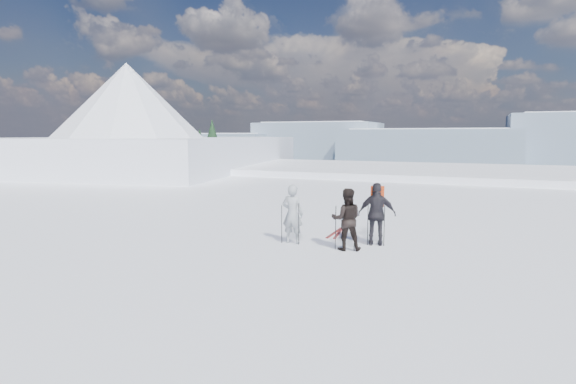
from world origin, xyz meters
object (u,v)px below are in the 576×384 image
skis_loose (337,233)px  skier_dark (346,219)px  skier_pack (377,214)px  skier_grey (292,214)px

skis_loose → skier_dark: bearing=-66.3°
skier_pack → skis_loose: size_ratio=1.11×
skis_loose → skier_grey: bearing=-115.1°
skier_grey → skier_pack: 2.54m
skier_grey → skis_loose: bearing=-117.0°
skier_grey → skier_pack: bearing=-165.1°
skier_grey → skier_dark: skier_grey is taller
skier_dark → skier_pack: skier_pack is taller
skier_dark → skis_loose: skier_dark is taller
skier_grey → skier_pack: (2.43, 0.73, 0.04)m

